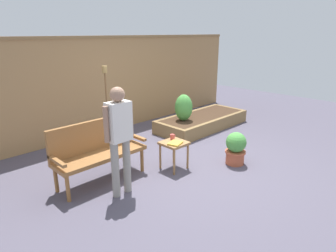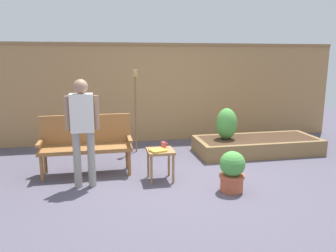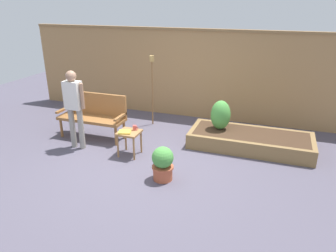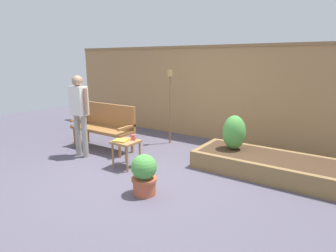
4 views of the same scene
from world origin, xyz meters
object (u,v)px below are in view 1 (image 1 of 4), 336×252
object	(u,v)px
book_on_table	(175,143)
cup_on_table	(172,137)
shrub_near_bench	(184,108)
person_by_bench	(119,133)
potted_boxwood	(236,148)
garden_bench	(97,147)
side_table	(174,147)
tiki_torch	(106,92)

from	to	relation	value
book_on_table	cup_on_table	bearing A→B (deg)	38.14
book_on_table	shrub_near_bench	size ratio (longest dim) A/B	0.37
cup_on_table	person_by_bench	size ratio (longest dim) A/B	0.07
book_on_table	potted_boxwood	size ratio (longest dim) A/B	0.39
book_on_table	potted_boxwood	bearing A→B (deg)	-48.11
garden_bench	person_by_bench	xyz separation A→B (m)	(-0.01, -0.62, 0.39)
cup_on_table	book_on_table	xyz separation A→B (m)	(-0.12, -0.18, -0.03)
book_on_table	potted_boxwood	xyz separation A→B (m)	(0.96, -0.55, -0.19)
side_table	potted_boxwood	world-z (taller)	potted_boxwood
potted_boxwood	person_by_bench	xyz separation A→B (m)	(-2.02, 0.59, 0.63)
shrub_near_bench	garden_bench	bearing A→B (deg)	-167.84
potted_boxwood	cup_on_table	bearing A→B (deg)	138.36
book_on_table	shrub_near_bench	xyz separation A→B (m)	(1.55, 1.22, 0.11)
side_table	shrub_near_bench	xyz separation A→B (m)	(1.50, 1.14, 0.20)
cup_on_table	tiki_torch	size ratio (longest dim) A/B	0.07
side_table	shrub_near_bench	distance (m)	1.90
shrub_near_bench	person_by_bench	xyz separation A→B (m)	(-2.62, -1.19, 0.33)
tiki_torch	person_by_bench	distance (m)	1.94
cup_on_table	tiki_torch	bearing A→B (deg)	99.68
potted_boxwood	person_by_bench	distance (m)	2.20
potted_boxwood	tiki_torch	bearing A→B (deg)	115.61
potted_boxwood	person_by_bench	bearing A→B (deg)	163.78
shrub_near_bench	tiki_torch	xyz separation A→B (m)	(-1.69, 0.51, 0.52)
person_by_bench	tiki_torch	bearing A→B (deg)	61.30
garden_bench	cup_on_table	distance (m)	1.27
potted_boxwood	tiki_torch	size ratio (longest dim) A/B	0.36
cup_on_table	potted_boxwood	world-z (taller)	potted_boxwood
side_table	shrub_near_bench	world-z (taller)	shrub_near_bench
book_on_table	side_table	bearing A→B (deg)	37.77
garden_bench	person_by_bench	size ratio (longest dim) A/B	0.92
garden_bench	book_on_table	xyz separation A→B (m)	(1.06, -0.66, -0.05)
garden_bench	book_on_table	distance (m)	1.25
shrub_near_bench	tiki_torch	size ratio (longest dim) A/B	0.37
side_table	tiki_torch	distance (m)	1.81
book_on_table	shrub_near_bench	distance (m)	1.98
side_table	cup_on_table	world-z (taller)	cup_on_table
side_table	tiki_torch	size ratio (longest dim) A/B	0.30
shrub_near_bench	person_by_bench	size ratio (longest dim) A/B	0.39
tiki_torch	side_table	bearing A→B (deg)	-83.36
shrub_near_bench	book_on_table	bearing A→B (deg)	-141.83
side_table	person_by_bench	world-z (taller)	person_by_bench
side_table	cup_on_table	size ratio (longest dim) A/B	4.37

